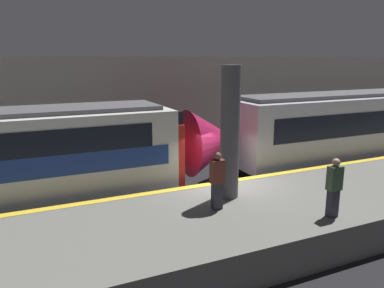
{
  "coord_description": "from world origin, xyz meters",
  "views": [
    {
      "loc": [
        -6.08,
        -10.86,
        5.17
      ],
      "look_at": [
        -0.77,
        0.82,
        2.24
      ],
      "focal_mm": 35.0,
      "sensor_mm": 36.0,
      "label": 1
    }
  ],
  "objects_px": {
    "person_waiting": "(334,186)",
    "support_pillar_near": "(230,133)",
    "train_modern": "(381,126)",
    "person_walking": "(217,179)"
  },
  "relations": [
    {
      "from": "support_pillar_near",
      "to": "person_walking",
      "type": "bearing_deg",
      "value": -138.14
    },
    {
      "from": "support_pillar_near",
      "to": "person_walking",
      "type": "xyz_separation_m",
      "value": [
        -0.79,
        -0.71,
        -1.12
      ]
    },
    {
      "from": "support_pillar_near",
      "to": "person_walking",
      "type": "height_order",
      "value": "support_pillar_near"
    },
    {
      "from": "train_modern",
      "to": "person_walking",
      "type": "bearing_deg",
      "value": -160.23
    },
    {
      "from": "support_pillar_near",
      "to": "person_walking",
      "type": "relative_size",
      "value": 2.42
    },
    {
      "from": "person_waiting",
      "to": "train_modern",
      "type": "bearing_deg",
      "value": 33.28
    },
    {
      "from": "support_pillar_near",
      "to": "train_modern",
      "type": "relative_size",
      "value": 0.19
    },
    {
      "from": "train_modern",
      "to": "person_walking",
      "type": "distance_m",
      "value": 12.29
    },
    {
      "from": "person_waiting",
      "to": "support_pillar_near",
      "type": "bearing_deg",
      "value": 126.14
    },
    {
      "from": "train_modern",
      "to": "person_waiting",
      "type": "relative_size",
      "value": 12.74
    }
  ]
}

